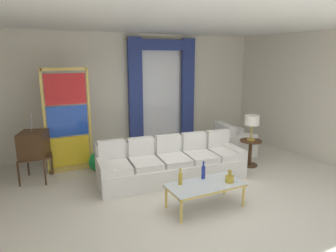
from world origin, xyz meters
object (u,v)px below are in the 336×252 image
Objects in this scene: peacock_figurine at (100,162)px; round_side_table at (250,151)px; stained_glass_divider at (68,123)px; couch_white_long at (171,163)px; coffee_table at (205,186)px; bottle_blue_decanter at (230,178)px; table_lamp_brass at (252,121)px; bottle_amber_squat at (180,178)px; vintage_tv at (34,145)px; bottle_crystal_tall at (203,172)px; armchair_white at (233,143)px.

round_side_table is (3.14, -1.09, 0.14)m from peacock_figurine.
stained_glass_divider is at bearing 158.32° from round_side_table.
couch_white_long reaches higher than round_side_table.
couch_white_long reaches higher than coffee_table.
table_lamp_brass is (1.58, 1.31, 0.55)m from bottle_blue_decanter.
bottle_amber_squat is (-0.38, 0.15, 0.15)m from coffee_table.
bottle_blue_decanter reaches higher than coffee_table.
vintage_tv is at bearing 173.57° from peacock_figurine.
round_side_table is (1.97, 1.19, -0.02)m from coffee_table.
couch_white_long is at bearing 175.35° from round_side_table.
table_lamp_brass is (4.38, -1.23, 0.30)m from vintage_tv.
couch_white_long is 1.53m from peacock_figurine.
bottle_amber_squat is at bearing -69.72° from peacock_figurine.
bottle_amber_squat is at bearing -48.11° from vintage_tv.
peacock_figurine is at bearing 121.02° from bottle_crystal_tall.
couch_white_long is 2.41× the size of coffee_table.
bottle_blue_decanter is at bearing -57.07° from peacock_figurine.
stained_glass_divider is at bearing 18.78° from vintage_tv.
vintage_tv is at bearing -161.22° from stained_glass_divider.
couch_white_long is 2.06m from table_lamp_brass.
stained_glass_divider reaches higher than table_lamp_brass.
armchair_white reaches higher than bottle_crystal_tall.
stained_glass_divider is (-3.87, 0.62, 0.77)m from armchair_white.
bottle_blue_decanter is at bearing -77.13° from couch_white_long.
coffee_table is 3.43m from vintage_tv.
bottle_amber_squat is at bearing -174.15° from bottle_crystal_tall.
armchair_white is 3.99m from stained_glass_divider.
peacock_figurine is at bearing 117.05° from coffee_table.
bottle_amber_squat reaches higher than peacock_figurine.
table_lamp_brass reaches higher than bottle_blue_decanter.
vintage_tv reaches higher than couch_white_long.
stained_glass_divider reaches higher than vintage_tv.
stained_glass_divider reaches higher than bottle_amber_squat.
stained_glass_divider is 3.96m from table_lamp_brass.
vintage_tv reaches higher than armchair_white.
bottle_blue_decanter is 0.36× the size of peacock_figurine.
coffee_table is 4.02× the size of bottle_crystal_tall.
coffee_table is 1.33× the size of armchair_white.
coffee_table is 2.07× the size of peacock_figurine.
couch_white_long is 4.98× the size of peacock_figurine.
vintage_tv is at bearing 137.82° from bottle_blue_decanter.
coffee_table is at bearing -148.82° from round_side_table.
table_lamp_brass reaches higher than round_side_table.
round_side_table is at bearing -4.65° from couch_white_long.
peacock_figurine is at bearing -34.72° from stained_glass_divider.
bottle_blue_decanter reaches higher than peacock_figurine.
bottle_blue_decanter is 0.44m from bottle_crystal_tall.
couch_white_long is 10.43× the size of bottle_amber_squat.
stained_glass_divider is at bearing 145.28° from peacock_figurine.
bottle_crystal_tall reaches higher than coffee_table.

